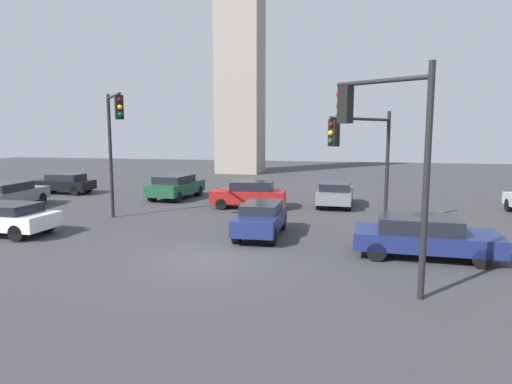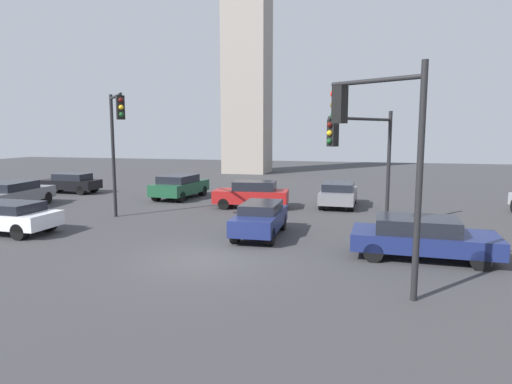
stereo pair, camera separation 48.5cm
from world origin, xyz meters
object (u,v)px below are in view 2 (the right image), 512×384
object	(u,v)px
car_2	(339,194)
car_7	(5,216)
car_8	(180,186)
traffic_light_0	(116,131)
traffic_light_1	(363,147)
car_5	(260,218)
car_3	(422,237)
car_1	(14,194)
car_0	(252,194)
traffic_light_2	(379,137)
car_6	(71,183)

from	to	relation	value
car_2	car_7	xyz separation A→B (m)	(-12.80, -10.02, -0.02)
car_2	car_8	xyz separation A→B (m)	(-9.86, 0.75, 0.06)
traffic_light_0	traffic_light_1	size ratio (longest dim) A/B	1.18
car_5	car_2	bearing A→B (deg)	160.67
car_3	car_8	xyz separation A→B (m)	(-13.18, 10.46, 0.06)
traffic_light_0	car_1	world-z (taller)	traffic_light_0
car_8	car_2	bearing A→B (deg)	-89.43
traffic_light_0	traffic_light_1	world-z (taller)	traffic_light_0
traffic_light_0	car_0	size ratio (longest dim) A/B	1.42
car_1	car_2	xyz separation A→B (m)	(17.16, 4.82, -0.06)
car_0	car_3	world-z (taller)	car_0
traffic_light_1	car_5	distance (m)	5.02
car_0	car_1	world-z (taller)	car_0
traffic_light_2	car_2	distance (m)	13.62
car_8	car_3	bearing A→B (deg)	-123.51
car_8	traffic_light_2	bearing A→B (deg)	-135.03
car_0	car_6	xyz separation A→B (m)	(-13.52, 2.87, -0.06)
traffic_light_0	car_5	xyz separation A→B (m)	(7.05, -1.27, -3.46)
car_0	car_5	distance (m)	6.62
traffic_light_0	car_8	world-z (taller)	traffic_light_0
car_2	car_0	bearing A→B (deg)	110.71
car_0	car_6	size ratio (longest dim) A/B	1.05
traffic_light_1	car_5	xyz separation A→B (m)	(-3.86, -1.50, -2.82)
car_0	car_8	distance (m)	5.81
car_1	car_3	bearing A→B (deg)	-108.15
traffic_light_2	car_2	bearing A→B (deg)	-50.25
car_1	car_0	bearing A→B (deg)	-80.49
traffic_light_0	car_5	bearing A→B (deg)	40.10
car_5	car_7	distance (m)	10.45
car_1	car_6	world-z (taller)	car_1
car_2	car_6	distance (m)	18.13
traffic_light_0	car_2	bearing A→B (deg)	85.09
car_2	car_5	world-z (taller)	car_2
car_1	car_5	distance (m)	14.93
car_3	car_5	world-z (taller)	car_3
traffic_light_0	car_6	size ratio (longest dim) A/B	1.50
car_0	car_1	bearing A→B (deg)	9.08
traffic_light_0	car_1	bearing A→B (deg)	-143.43
car_2	car_8	size ratio (longest dim) A/B	0.90
car_8	car_5	bearing A→B (deg)	-135.03
traffic_light_1	car_2	world-z (taller)	traffic_light_1
traffic_light_1	car_7	bearing A→B (deg)	-41.86
traffic_light_0	car_5	world-z (taller)	traffic_light_0
traffic_light_0	car_3	world-z (taller)	traffic_light_0
car_2	car_3	xyz separation A→B (m)	(3.31, -9.71, -0.01)
traffic_light_0	car_6	world-z (taller)	traffic_light_0
traffic_light_1	car_8	size ratio (longest dim) A/B	1.11
car_1	traffic_light_1	bearing A→B (deg)	-99.73
car_7	car_2	bearing A→B (deg)	-140.49
car_2	traffic_light_0	bearing A→B (deg)	125.86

